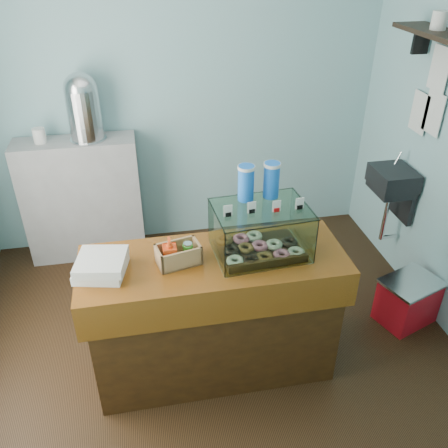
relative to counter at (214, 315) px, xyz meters
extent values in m
plane|color=black|center=(0.00, 0.25, -0.46)|extent=(3.50, 3.50, 0.00)
cube|color=#83B8BF|center=(0.00, 1.75, 0.94)|extent=(3.50, 0.04, 2.80)
cube|color=#83B8BF|center=(0.00, -1.25, 0.94)|extent=(3.50, 0.04, 2.80)
cube|color=black|center=(1.58, 0.80, 0.44)|extent=(0.30, 0.35, 0.15)
cube|color=black|center=(1.71, 0.80, 0.24)|extent=(0.04, 0.30, 0.35)
cylinder|color=silver|center=(1.65, 0.90, 0.56)|extent=(0.02, 0.02, 0.12)
cylinder|color=silver|center=(1.58, 0.80, 0.09)|extent=(0.04, 0.04, 0.45)
cube|color=black|center=(1.67, 0.95, 1.44)|extent=(0.12, 0.03, 0.18)
cube|color=silver|center=(1.73, 0.70, 0.99)|extent=(0.01, 0.21, 0.30)
cube|color=silver|center=(1.73, 0.87, 0.94)|extent=(0.01, 0.21, 0.30)
cube|color=silver|center=(1.73, 0.75, 1.29)|extent=(0.01, 0.21, 0.30)
cube|color=#44240D|center=(0.00, 0.00, -0.04)|extent=(1.50, 0.56, 0.84)
cube|color=#482509|center=(0.00, 0.00, 0.41)|extent=(1.60, 0.60, 0.06)
cube|color=#482509|center=(0.00, -0.28, 0.29)|extent=(1.60, 0.04, 0.18)
cube|color=#97979A|center=(-0.90, 1.57, 0.09)|extent=(1.00, 0.32, 1.10)
cube|color=#372010|center=(0.29, 0.03, 0.45)|extent=(0.51, 0.38, 0.02)
torus|color=beige|center=(0.11, -0.10, 0.48)|extent=(0.10, 0.10, 0.03)
torus|color=black|center=(0.21, -0.09, 0.48)|extent=(0.10, 0.10, 0.03)
torus|color=brown|center=(0.30, -0.09, 0.48)|extent=(0.10, 0.10, 0.03)
torus|color=#D76584|center=(0.39, -0.08, 0.48)|extent=(0.10, 0.10, 0.03)
torus|color=beige|center=(0.48, -0.07, 0.48)|extent=(0.10, 0.10, 0.03)
torus|color=black|center=(0.11, 0.01, 0.48)|extent=(0.10, 0.10, 0.03)
torus|color=brown|center=(0.20, 0.02, 0.48)|extent=(0.10, 0.10, 0.03)
torus|color=#D76584|center=(0.29, 0.03, 0.48)|extent=(0.10, 0.10, 0.03)
torus|color=beige|center=(0.38, 0.03, 0.48)|extent=(0.10, 0.10, 0.03)
torus|color=black|center=(0.47, 0.04, 0.48)|extent=(0.10, 0.10, 0.03)
torus|color=brown|center=(0.10, 0.13, 0.48)|extent=(0.10, 0.10, 0.03)
torus|color=#D76584|center=(0.19, 0.13, 0.48)|extent=(0.10, 0.10, 0.03)
torus|color=beige|center=(0.28, 0.14, 0.48)|extent=(0.10, 0.10, 0.03)
cube|color=white|center=(0.30, -0.17, 0.59)|extent=(0.54, 0.04, 0.29)
cube|color=white|center=(0.28, 0.22, 0.59)|extent=(0.54, 0.04, 0.29)
cube|color=white|center=(0.02, 0.01, 0.59)|extent=(0.03, 0.39, 0.29)
cube|color=white|center=(0.56, 0.04, 0.59)|extent=(0.03, 0.39, 0.29)
cube|color=white|center=(0.29, 0.03, 0.74)|extent=(0.58, 0.44, 0.01)
cube|color=silver|center=(0.08, -0.04, 0.78)|extent=(0.05, 0.01, 0.07)
cube|color=black|center=(0.08, -0.04, 0.75)|extent=(0.03, 0.02, 0.02)
cube|color=silver|center=(0.22, -0.03, 0.78)|extent=(0.05, 0.01, 0.07)
cube|color=black|center=(0.22, -0.03, 0.75)|extent=(0.03, 0.02, 0.02)
cube|color=silver|center=(0.36, -0.02, 0.78)|extent=(0.05, 0.01, 0.07)
cube|color=#B30E0E|center=(0.36, -0.02, 0.75)|extent=(0.03, 0.02, 0.02)
cube|color=silver|center=(0.50, -0.01, 0.78)|extent=(0.05, 0.01, 0.07)
cube|color=black|center=(0.50, -0.01, 0.75)|extent=(0.03, 0.02, 0.02)
cylinder|color=blue|center=(0.22, 0.15, 0.85)|extent=(0.09, 0.09, 0.22)
cylinder|color=silver|center=(0.22, 0.15, 0.95)|extent=(0.10, 0.10, 0.02)
cylinder|color=blue|center=(0.38, 0.16, 0.85)|extent=(0.09, 0.09, 0.22)
cylinder|color=silver|center=(0.38, 0.16, 0.95)|extent=(0.10, 0.10, 0.02)
cube|color=tan|center=(-0.21, 0.00, 0.45)|extent=(0.28, 0.20, 0.01)
cube|color=tan|center=(-0.19, -0.06, 0.50)|extent=(0.25, 0.07, 0.12)
cube|color=tan|center=(-0.22, 0.07, 0.50)|extent=(0.25, 0.07, 0.12)
cube|color=tan|center=(-0.32, -0.02, 0.50)|extent=(0.05, 0.15, 0.12)
cube|color=tan|center=(-0.09, 0.03, 0.50)|extent=(0.05, 0.15, 0.12)
imported|color=#E54415|center=(-0.26, -0.01, 0.54)|extent=(0.09, 0.10, 0.18)
cylinder|color=green|center=(-0.15, 0.02, 0.50)|extent=(0.06, 0.06, 0.10)
cylinder|color=silver|center=(-0.15, 0.02, 0.56)|extent=(0.05, 0.05, 0.01)
cube|color=silver|center=(-0.65, -0.01, 0.47)|extent=(0.32, 0.32, 0.05)
cube|color=silver|center=(-0.64, -0.02, 0.52)|extent=(0.31, 0.31, 0.05)
cylinder|color=silver|center=(-0.77, 1.58, 0.65)|extent=(0.30, 0.30, 0.01)
cylinder|color=silver|center=(-0.77, 1.58, 0.85)|extent=(0.27, 0.27, 0.40)
sphere|color=silver|center=(-0.77, 1.58, 1.06)|extent=(0.27, 0.27, 0.27)
cube|color=red|center=(1.51, 0.17, -0.28)|extent=(0.47, 0.41, 0.35)
cube|color=silver|center=(1.51, 0.17, -0.10)|extent=(0.50, 0.44, 0.02)
camera|label=1|loc=(-0.37, -2.26, 2.10)|focal=38.00mm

